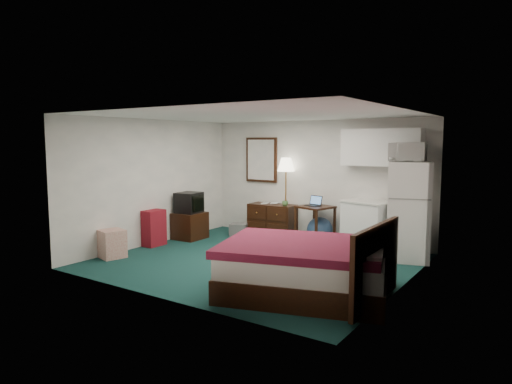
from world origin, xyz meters
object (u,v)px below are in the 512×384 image
Objects in this scene: tv_stand at (190,226)px; floor_lamp at (286,198)px; desk at (315,225)px; bed at (305,269)px; dresser at (272,220)px; kitchen_counter at (368,226)px; suitcase at (154,228)px; fridge at (409,211)px.

floor_lamp is at bearing 37.39° from tv_stand.
desk reaches higher than bed.
tv_stand is (-1.30, -1.23, -0.07)m from dresser.
desk is at bearing -159.72° from kitchen_counter.
desk is 3.23m from suitcase.
dresser is 1.15m from desk.
floor_lamp is at bearing 50.64° from suitcase.
desk is at bearing 21.53° from tv_stand.
floor_lamp is at bearing 11.08° from dresser.
tv_stand is (-3.69, 1.75, -0.06)m from bed.
kitchen_counter is at bearing -4.08° from dresser.
kitchen_counter is at bearing 141.41° from fridge.
bed is at bearing -121.07° from fridge.
dresser is 0.48× the size of bed.
floor_lamp is at bearing 107.31° from bed.
kitchen_counter is 0.53× the size of fridge.
kitchen_counter is 0.43× the size of bed.
dresser is 0.60× the size of floor_lamp.
bed is 3.93m from suitcase.
bed reaches higher than tv_stand.
suitcase is at bearing -126.66° from dresser.
dresser is 3.82m from bed.
bed is (-0.65, -2.58, -0.52)m from fridge.
suitcase is (-1.74, -2.19, -0.50)m from floor_lamp.
suitcase is (-2.58, -1.93, -0.03)m from desk.
floor_lamp is 2.14m from tv_stand.
tv_stand is (-4.33, -0.83, -0.58)m from fridge.
bed is at bearing -27.28° from tv_stand.
kitchen_counter is at bearing 28.58° from suitcase.
kitchen_counter is (1.90, -0.14, -0.40)m from floor_lamp.
floor_lamp is 3.74m from bed.
bed is 3.51× the size of tv_stand.
tv_stand is (-2.43, -1.05, -0.11)m from desk.
floor_lamp is 0.80× the size of bed.
floor_lamp is (0.30, 0.07, 0.51)m from dresser.
dresser is 2.57m from suitcase.
kitchen_counter is 1.00m from fridge.
fridge reaches higher than bed.
suitcase is at bearing -176.05° from fridge.
dresser reaches higher than bed.
floor_lamp reaches higher than kitchen_counter.
tv_stand is 0.90m from suitcase.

